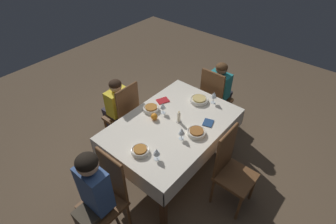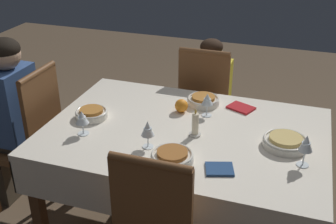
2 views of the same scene
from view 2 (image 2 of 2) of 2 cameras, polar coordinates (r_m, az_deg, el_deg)
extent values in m
cube|color=silver|center=(2.32, 2.31, -2.83)|extent=(1.52, 1.05, 0.04)
cube|color=silver|center=(2.82, 5.27, 0.13)|extent=(1.52, 0.01, 0.20)
cube|color=silver|center=(1.98, -2.12, -12.90)|extent=(1.52, 0.01, 0.20)
cube|color=silver|center=(2.32, 20.66, -8.11)|extent=(0.01, 1.05, 0.20)
cube|color=silver|center=(2.66, -13.61, -2.33)|extent=(0.01, 1.05, 0.20)
cube|color=#4C2D19|center=(2.84, 18.47, -7.28)|extent=(0.06, 0.06, 0.73)
cube|color=#4C2D19|center=(3.10, -7.77, -2.96)|extent=(0.06, 0.06, 0.73)
cube|color=#4C2D19|center=(2.47, -17.05, -12.89)|extent=(0.06, 0.06, 0.73)
cube|color=brown|center=(2.92, -18.74, -4.74)|extent=(0.38, 0.38, 0.04)
cube|color=brown|center=(2.69, -16.60, -0.23)|extent=(0.03, 0.35, 0.54)
cylinder|color=brown|center=(2.58, -17.38, 5.06)|extent=(0.04, 0.35, 0.04)
cylinder|color=brown|center=(3.24, -18.84, -6.15)|extent=(0.03, 0.03, 0.41)
cylinder|color=brown|center=(3.07, -13.81, -7.40)|extent=(0.03, 0.03, 0.41)
cylinder|color=brown|center=(2.85, -17.27, -10.88)|extent=(0.03, 0.03, 0.41)
cube|color=brown|center=(3.20, 5.36, -0.38)|extent=(0.38, 0.38, 0.04)
cube|color=brown|center=(2.92, 4.78, 3.11)|extent=(0.35, 0.03, 0.54)
cylinder|color=brown|center=(2.83, 4.98, 8.08)|extent=(0.35, 0.04, 0.04)
cylinder|color=brown|center=(3.43, 8.55, -2.93)|extent=(0.03, 0.03, 0.41)
cylinder|color=brown|center=(3.49, 3.21, -2.09)|extent=(0.03, 0.03, 0.41)
cylinder|color=brown|center=(3.15, 7.41, -5.80)|extent=(0.03, 0.03, 0.41)
cylinder|color=brown|center=(3.21, 1.60, -4.82)|extent=(0.03, 0.03, 0.41)
cube|color=brown|center=(1.80, -2.29, -13.99)|extent=(0.35, 0.03, 0.54)
cylinder|color=brown|center=(1.64, -2.47, -6.92)|extent=(0.35, 0.04, 0.04)
cube|color=#4C4233|center=(3.15, -21.13, -7.24)|extent=(0.14, 0.22, 0.45)
cube|color=#4C4233|center=(2.97, -20.66, -3.49)|extent=(0.31, 0.24, 0.06)
cube|color=#38568E|center=(2.80, -20.17, 0.96)|extent=(0.18, 0.30, 0.48)
sphere|color=#D6A884|center=(2.68, -21.29, 7.29)|extent=(0.19, 0.19, 0.19)
ellipsoid|color=black|center=(2.67, -21.41, 7.96)|extent=(0.19, 0.19, 0.13)
cube|color=#383342|center=(3.47, 6.00, -1.96)|extent=(0.23, 0.14, 0.45)
cube|color=#383342|center=(3.28, 5.87, 1.27)|extent=(0.24, 0.31, 0.06)
cube|color=yellow|center=(3.12, 5.68, 3.97)|extent=(0.30, 0.18, 0.35)
sphere|color=beige|center=(3.03, 5.90, 8.29)|extent=(0.16, 0.16, 0.16)
ellipsoid|color=black|center=(3.03, 5.92, 8.79)|extent=(0.16, 0.16, 0.11)
cylinder|color=silver|center=(2.47, -10.31, -0.38)|extent=(0.19, 0.19, 0.04)
torus|color=silver|center=(2.46, -10.35, 0.08)|extent=(0.18, 0.18, 0.01)
cylinder|color=#B2702D|center=(2.45, -10.36, 0.20)|extent=(0.13, 0.13, 0.02)
cylinder|color=white|center=(2.32, -11.36, -2.87)|extent=(0.06, 0.06, 0.00)
cylinder|color=white|center=(2.30, -11.44, -2.15)|extent=(0.01, 0.01, 0.06)
cone|color=white|center=(2.27, -11.59, -0.67)|extent=(0.07, 0.07, 0.07)
cylinder|color=white|center=(2.27, -11.56, -0.99)|extent=(0.04, 0.04, 0.03)
cylinder|color=silver|center=(2.23, 15.57, -4.12)|extent=(0.23, 0.23, 0.04)
torus|color=silver|center=(2.22, 15.64, -3.63)|extent=(0.22, 0.22, 0.01)
cylinder|color=tan|center=(2.22, 15.65, -3.50)|extent=(0.17, 0.17, 0.02)
cylinder|color=white|center=(2.12, 17.76, -6.82)|extent=(0.06, 0.06, 0.00)
cylinder|color=white|center=(2.10, 17.91, -5.88)|extent=(0.01, 0.01, 0.08)
cone|color=white|center=(2.06, 18.22, -4.01)|extent=(0.07, 0.07, 0.08)
cylinder|color=white|center=(2.06, 18.16, -4.40)|extent=(0.04, 0.04, 0.04)
cylinder|color=silver|center=(2.59, 4.78, 1.42)|extent=(0.20, 0.20, 0.04)
torus|color=silver|center=(2.58, 4.80, 1.86)|extent=(0.19, 0.19, 0.01)
cylinder|color=#B2702D|center=(2.58, 4.81, 1.98)|extent=(0.14, 0.14, 0.02)
cylinder|color=white|center=(2.47, 5.25, -0.43)|extent=(0.06, 0.06, 0.00)
cylinder|color=white|center=(2.45, 5.29, 0.34)|extent=(0.01, 0.01, 0.07)
cone|color=white|center=(2.42, 5.36, 1.77)|extent=(0.07, 0.07, 0.07)
cylinder|color=white|center=(2.43, 5.34, 1.49)|extent=(0.04, 0.04, 0.03)
cylinder|color=silver|center=(2.04, 0.58, -6.26)|extent=(0.21, 0.21, 0.04)
torus|color=silver|center=(2.02, 0.58, -5.74)|extent=(0.20, 0.20, 0.01)
cylinder|color=#995B28|center=(2.02, 0.58, -5.60)|extent=(0.15, 0.15, 0.02)
cylinder|color=white|center=(2.16, -2.71, -4.70)|extent=(0.06, 0.06, 0.00)
cylinder|color=white|center=(2.14, -2.73, -3.90)|extent=(0.01, 0.01, 0.07)
cone|color=white|center=(2.10, -2.77, -2.21)|extent=(0.07, 0.07, 0.08)
cylinder|color=white|center=(2.11, -2.76, -2.59)|extent=(0.04, 0.04, 0.04)
cylinder|color=beige|center=(2.26, 3.66, -3.06)|extent=(0.06, 0.06, 0.01)
cylinder|color=beige|center=(2.23, 3.71, -1.61)|extent=(0.04, 0.04, 0.12)
ellipsoid|color=#F9C64C|center=(2.19, 3.77, 0.05)|extent=(0.01, 0.01, 0.03)
sphere|color=orange|center=(2.49, 1.83, 0.85)|extent=(0.08, 0.08, 0.08)
cube|color=red|center=(2.57, 9.86, 0.58)|extent=(0.18, 0.16, 0.01)
cube|color=navy|center=(2.00, 6.99, -7.68)|extent=(0.16, 0.14, 0.01)
camera|label=1|loc=(2.51, -70.51, 32.18)|focal=28.00mm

